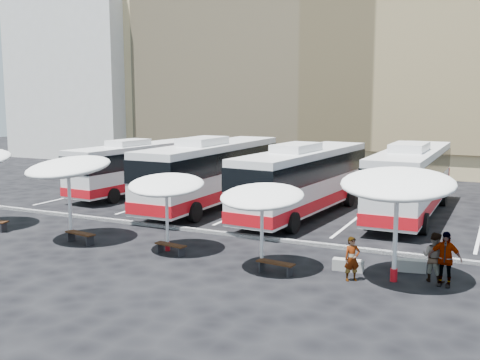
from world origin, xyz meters
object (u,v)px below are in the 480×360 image
at_px(bus_3, 411,178).
at_px(wood_bench_2, 171,246).
at_px(sunshade_3, 262,197).
at_px(sunshade_4, 398,184).
at_px(sunshade_1, 68,167).
at_px(wood_bench_3, 276,265).
at_px(passenger_2, 445,259).
at_px(bus_0, 139,165).
at_px(bus_2, 304,178).
at_px(conc_bench_1, 409,265).
at_px(passenger_1, 434,257).
at_px(sunshade_2, 166,185).
at_px(conc_bench_0, 348,265).
at_px(bus_1, 212,171).
at_px(wood_bench_1, 80,235).
at_px(passenger_0, 352,259).

bearing_deg(bus_3, wood_bench_2, -121.70).
bearing_deg(sunshade_3, bus_3, 74.52).
bearing_deg(sunshade_4, sunshade_1, -178.14).
bearing_deg(wood_bench_3, sunshade_1, 176.87).
xyz_separation_m(sunshade_1, wood_bench_2, (5.23, -0.05, -2.92)).
bearing_deg(passenger_2, sunshade_4, -166.43).
bearing_deg(bus_0, bus_2, -4.55).
distance_m(conc_bench_1, passenger_1, 1.41).
bearing_deg(sunshade_2, passenger_1, 3.56).
distance_m(bus_3, wood_bench_2, 14.21).
bearing_deg(conc_bench_0, bus_2, 118.72).
xyz_separation_m(bus_3, sunshade_4, (1.26, -11.46, 1.37)).
xyz_separation_m(bus_2, sunshade_1, (-7.53, -9.54, 1.24)).
bearing_deg(bus_1, conc_bench_0, -39.37).
xyz_separation_m(sunshade_2, wood_bench_2, (0.41, -0.40, -2.42)).
distance_m(bus_2, passenger_2, 12.01).
xyz_separation_m(wood_bench_1, wood_bench_3, (9.24, -0.29, -0.03)).
distance_m(bus_0, sunshade_1, 12.50).
bearing_deg(conc_bench_1, wood_bench_1, -171.22).
xyz_separation_m(bus_3, sunshade_2, (-7.89, -11.56, 0.72)).
distance_m(bus_3, sunshade_2, 14.01).
relative_size(sunshade_1, sunshade_3, 1.31).
distance_m(wood_bench_3, conc_bench_0, 2.70).
distance_m(wood_bench_1, passenger_2, 14.87).
bearing_deg(wood_bench_2, bus_1, 108.97).
bearing_deg(sunshade_1, bus_0, 111.83).
relative_size(sunshade_2, wood_bench_3, 2.72).
relative_size(sunshade_1, wood_bench_3, 2.94).
height_order(sunshade_1, wood_bench_1, sunshade_1).
height_order(bus_3, passenger_0, bus_3).
bearing_deg(conc_bench_1, bus_0, 152.80).
distance_m(wood_bench_2, passenger_0, 7.43).
relative_size(wood_bench_1, passenger_1, 0.92).
xyz_separation_m(sunshade_3, wood_bench_3, (0.66, -0.27, -2.39)).
bearing_deg(conc_bench_1, sunshade_3, -156.88).
distance_m(bus_2, conc_bench_0, 9.97).
relative_size(bus_0, wood_bench_3, 7.89).
distance_m(sunshade_2, conc_bench_0, 7.86).
bearing_deg(wood_bench_3, bus_3, 77.69).
relative_size(wood_bench_3, conc_bench_0, 1.31).
bearing_deg(conc_bench_0, passenger_2, -4.30).
bearing_deg(bus_2, wood_bench_3, -71.37).
distance_m(wood_bench_3, passenger_0, 2.73).
bearing_deg(sunshade_1, bus_3, 43.15).
bearing_deg(passenger_1, bus_1, -15.15).
bearing_deg(bus_3, passenger_2, -75.36).
height_order(bus_3, wood_bench_1, bus_3).
bearing_deg(wood_bench_3, wood_bench_1, 178.22).
xyz_separation_m(wood_bench_3, passenger_1, (5.22, 1.55, 0.53)).
xyz_separation_m(sunshade_2, conc_bench_1, (9.44, 1.47, -2.53)).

